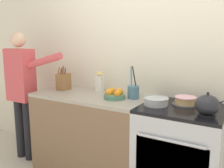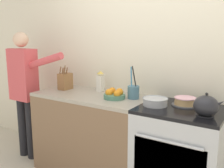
{
  "view_description": "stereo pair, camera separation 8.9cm",
  "coord_description": "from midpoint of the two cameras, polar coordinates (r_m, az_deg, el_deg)",
  "views": [
    {
      "loc": [
        0.87,
        -1.86,
        1.55
      ],
      "look_at": [
        -0.4,
        0.29,
        1.07
      ],
      "focal_mm": 40.0,
      "sensor_mm": 36.0,
      "label": 1
    },
    {
      "loc": [
        0.95,
        -1.82,
        1.55
      ],
      "look_at": [
        -0.4,
        0.29,
        1.07
      ],
      "focal_mm": 40.0,
      "sensor_mm": 36.0,
      "label": 2
    }
  ],
  "objects": [
    {
      "name": "wall_back",
      "position": [
        2.67,
        12.61,
        5.2
      ],
      "size": [
        8.0,
        0.04,
        2.6
      ],
      "color": "silver",
      "rests_on": "ground_plane"
    },
    {
      "name": "tea_kettle",
      "position": [
        2.14,
        21.85,
        -4.69
      ],
      "size": [
        0.24,
        0.2,
        0.19
      ],
      "color": "#232328",
      "rests_on": "stove_range"
    },
    {
      "name": "knife_block",
      "position": [
        3.04,
        -9.83,
        0.68
      ],
      "size": [
        0.11,
        0.16,
        0.28
      ],
      "color": "olive",
      "rests_on": "counter_cabinet"
    },
    {
      "name": "utensil_crock",
      "position": [
        2.56,
        5.89,
        -1.75
      ],
      "size": [
        0.12,
        0.12,
        0.34
      ],
      "color": "#477084",
      "rests_on": "counter_cabinet"
    },
    {
      "name": "person_baker",
      "position": [
        3.28,
        -18.7,
        -0.16
      ],
      "size": [
        0.92,
        0.2,
        1.61
      ],
      "rotation": [
        0.0,
        0.0,
        -0.18
      ],
      "color": "black",
      "rests_on": "ground_plane"
    },
    {
      "name": "layer_cake",
      "position": [
        2.41,
        17.38,
        -3.89
      ],
      "size": [
        0.24,
        0.24,
        0.08
      ],
      "color": "#4C4C51",
      "rests_on": "stove_range"
    },
    {
      "name": "counter_cabinet",
      "position": [
        2.9,
        -3.68,
        -11.27
      ],
      "size": [
        1.28,
        0.64,
        0.92
      ],
      "color": "brown",
      "rests_on": "ground_plane"
    },
    {
      "name": "stove_range",
      "position": [
        2.48,
        16.13,
        -15.59
      ],
      "size": [
        0.74,
        0.67,
        0.92
      ],
      "color": "#B7BABF",
      "rests_on": "ground_plane"
    },
    {
      "name": "milk_carton",
      "position": [
        2.88,
        -1.77,
        0.53
      ],
      "size": [
        0.07,
        0.07,
        0.24
      ],
      "color": "white",
      "rests_on": "counter_cabinet"
    },
    {
      "name": "mixing_bowl",
      "position": [
        2.34,
        10.91,
        -3.97
      ],
      "size": [
        0.24,
        0.24,
        0.07
      ],
      "color": "#B7BABF",
      "rests_on": "stove_range"
    },
    {
      "name": "fruit_bowl",
      "position": [
        2.56,
        1.55,
        -2.43
      ],
      "size": [
        0.22,
        0.22,
        0.1
      ],
      "color": "#4C7F66",
      "rests_on": "counter_cabinet"
    }
  ]
}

